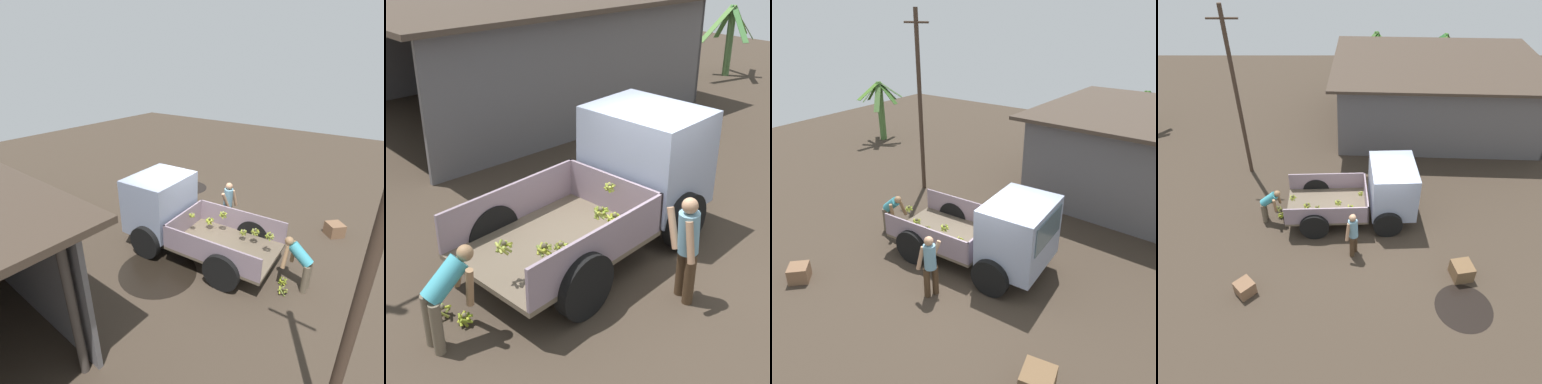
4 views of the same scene
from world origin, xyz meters
TOP-DOWN VIEW (x-y plane):
  - ground at (0.00, 0.00)m, footprint 36.00×36.00m
  - mud_patch_0 at (-0.32, 2.02)m, footprint 2.10×2.10m
  - cargo_truck at (0.24, 0.68)m, footprint 4.44×2.36m
  - utility_pole at (-4.89, 3.48)m, footprint 1.05×0.15m
  - banana_palm_1 at (0.79, 13.44)m, footprint 2.07×2.78m
  - banana_palm_2 at (-10.86, 7.04)m, footprint 2.07×2.71m
  - person_foreground_visitor at (-0.69, -1.14)m, footprint 0.47×0.68m
  - person_worker_loading at (-3.54, 0.44)m, footprint 0.74×0.61m
  - banana_bunch_on_ground_0 at (-3.24, 0.57)m, footprint 0.21×0.21m
  - banana_bunch_on_ground_1 at (-3.37, 0.91)m, footprint 0.24×0.25m
  - wooden_crate_0 at (-3.79, -2.67)m, footprint 0.68×0.68m
  - wooden_crate_1 at (2.56, -2.07)m, footprint 0.68×0.68m

SIDE VIEW (x-z plane):
  - ground at x=0.00m, z-range 0.00..0.00m
  - mud_patch_0 at x=-0.32m, z-range 0.00..0.01m
  - banana_bunch_on_ground_0 at x=-3.24m, z-range 0.01..0.20m
  - banana_bunch_on_ground_1 at x=-3.37m, z-range 0.02..0.22m
  - wooden_crate_0 at x=-3.79m, z-range 0.00..0.42m
  - wooden_crate_1 at x=2.56m, z-range 0.00..0.50m
  - person_worker_loading at x=-3.54m, z-range 0.12..1.43m
  - person_foreground_visitor at x=-0.69m, z-range 0.09..1.72m
  - cargo_truck at x=0.24m, z-range 0.06..2.19m
  - banana_palm_1 at x=0.79m, z-range 0.13..2.99m
  - banana_palm_2 at x=-10.86m, z-range 0.12..3.18m
  - utility_pole at x=-4.89m, z-range 0.10..6.50m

